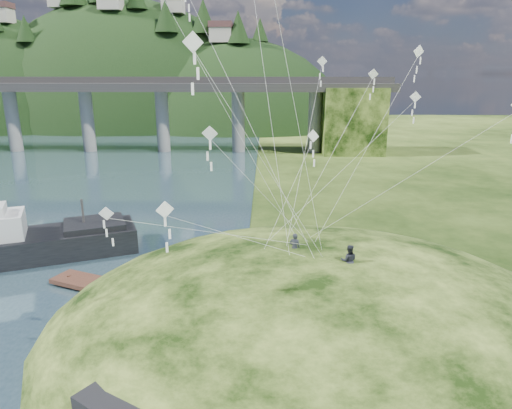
{
  "coord_description": "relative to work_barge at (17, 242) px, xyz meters",
  "views": [
    {
      "loc": [
        4.65,
        -23.78,
        15.54
      ],
      "look_at": [
        4.0,
        6.0,
        7.0
      ],
      "focal_mm": 32.0,
      "sensor_mm": 36.0,
      "label": 1
    }
  ],
  "objects": [
    {
      "name": "bridge",
      "position": [
        -9.77,
        57.54,
        8.05
      ],
      "size": [
        160.0,
        11.0,
        15.0
      ],
      "color": "#2D2B2B",
      "rests_on": "ground"
    },
    {
      "name": "grass_hill",
      "position": [
        24.69,
        -10.53,
        -3.16
      ],
      "size": [
        36.0,
        32.0,
        13.0
      ],
      "color": "black",
      "rests_on": "ground"
    },
    {
      "name": "kite_flyers",
      "position": [
        25.35,
        -10.71,
        4.28
      ],
      "size": [
        3.97,
        2.8,
        1.98
      ],
      "color": "#242730",
      "rests_on": "ground"
    },
    {
      "name": "ground",
      "position": [
        16.69,
        -12.53,
        -1.66
      ],
      "size": [
        320.0,
        320.0,
        0.0
      ],
      "primitive_type": "plane",
      "color": "black",
      "rests_on": "ground"
    },
    {
      "name": "kite_swarm",
      "position": [
        22.31,
        -8.76,
        14.41
      ],
      "size": [
        20.24,
        18.09,
        20.05
      ],
      "color": "white",
      "rests_on": "ground"
    },
    {
      "name": "work_barge",
      "position": [
        0.0,
        0.0,
        0.0
      ],
      "size": [
        19.4,
        12.2,
        6.62
      ],
      "color": "black",
      "rests_on": "ground"
    },
    {
      "name": "far_ridge",
      "position": [
        -26.89,
        109.64,
        -9.09
      ],
      "size": [
        153.0,
        70.0,
        94.5
      ],
      "color": "black",
      "rests_on": "ground"
    },
    {
      "name": "wooden_dock",
      "position": [
        11.54,
        -6.66,
        -1.24
      ],
      "size": [
        13.19,
        7.02,
        0.96
      ],
      "color": "#3E2219",
      "rests_on": "ground"
    }
  ]
}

